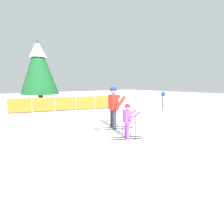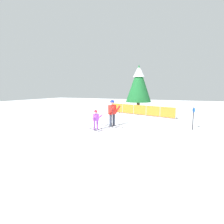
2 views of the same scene
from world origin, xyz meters
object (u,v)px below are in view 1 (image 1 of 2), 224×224
Objects in this scene: skier_adult at (114,104)px; skier_child at (128,118)px; conifer_far at (39,66)px; trail_marker at (163,100)px; safety_fence at (65,103)px.

skier_adult reaches higher than skier_child.
skier_adult is 1.45× the size of skier_child.
skier_child is 0.24× the size of conifer_far.
conifer_far is 9.06m from trail_marker.
safety_fence is at bearing -71.49° from conifer_far.
skier_child reaches higher than safety_fence.
conifer_far is 3.72× the size of trail_marker.
skier_adult is at bearing -86.49° from conifer_far.
skier_adult is 0.26× the size of safety_fence.
safety_fence is (0.82, 6.89, -0.19)m from skier_child.
trail_marker is (4.78, 1.02, -0.20)m from skier_adult.
conifer_far reaches higher than trail_marker.
safety_fence is 6.36m from trail_marker.
safety_fence is (0.34, 5.55, -0.52)m from skier_adult.
trail_marker is at bearing 51.51° from skier_child.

